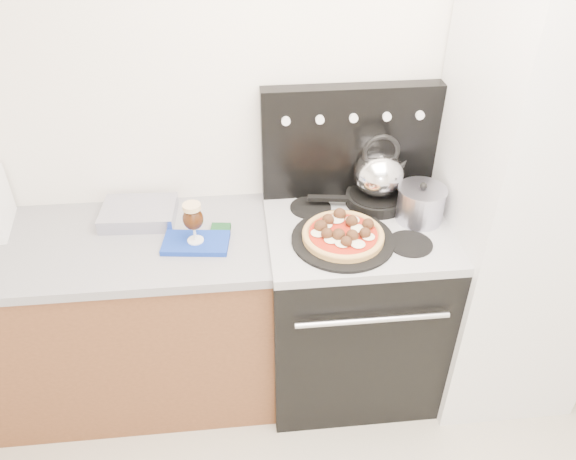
{
  "coord_description": "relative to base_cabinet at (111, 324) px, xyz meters",
  "views": [
    {
      "loc": [
        -0.41,
        -0.7,
        2.28
      ],
      "look_at": [
        -0.23,
        1.05,
        1.01
      ],
      "focal_mm": 35.0,
      "sensor_mm": 36.0,
      "label": 1
    }
  ],
  "objects": [
    {
      "name": "oven_mitt",
      "position": [
        0.43,
        -0.07,
        0.48
      ],
      "size": [
        0.28,
        0.18,
        0.02
      ],
      "primitive_type": "cube",
      "rotation": [
        0.0,
        0.0,
        -0.12
      ],
      "color": "#1332A0",
      "rests_on": "countertop"
    },
    {
      "name": "fridge",
      "position": [
        1.8,
        -0.05,
        0.52
      ],
      "size": [
        0.64,
        0.68,
        1.9
      ],
      "primitive_type": "cube",
      "color": "silver",
      "rests_on": "ground"
    },
    {
      "name": "stove_body",
      "position": [
        1.1,
        -0.02,
        0.01
      ],
      "size": [
        0.76,
        0.65,
        0.88
      ],
      "primitive_type": "cube",
      "color": "black",
      "rests_on": "ground"
    },
    {
      "name": "beer_glass",
      "position": [
        0.43,
        -0.07,
        0.58
      ],
      "size": [
        0.09,
        0.09,
        0.18
      ],
      "primitive_type": null,
      "rotation": [
        0.0,
        0.0,
        -0.06
      ],
      "color": "black",
      "rests_on": "oven_mitt"
    },
    {
      "name": "skillet",
      "position": [
        1.22,
        0.13,
        0.51
      ],
      "size": [
        0.3,
        0.3,
        0.05
      ],
      "primitive_type": "cylinder",
      "rotation": [
        0.0,
        0.0,
        -0.14
      ],
      "color": "black",
      "rests_on": "cooktop"
    },
    {
      "name": "stock_pot",
      "position": [
        1.37,
        -0.0,
        0.56
      ],
      "size": [
        0.25,
        0.25,
        0.14
      ],
      "primitive_type": "cylinder",
      "rotation": [
        0.0,
        0.0,
        -0.32
      ],
      "color": "#ADACC0",
      "rests_on": "cooktop"
    },
    {
      "name": "pizza",
      "position": [
        1.02,
        -0.12,
        0.53
      ],
      "size": [
        0.41,
        0.41,
        0.05
      ],
      "primitive_type": null,
      "rotation": [
        0.0,
        0.0,
        0.29
      ],
      "color": "#ED9958",
      "rests_on": "pizza_pan"
    },
    {
      "name": "tea_kettle",
      "position": [
        1.22,
        0.13,
        0.66
      ],
      "size": [
        0.25,
        0.25,
        0.24
      ],
      "primitive_type": null,
      "rotation": [
        0.0,
        0.0,
        0.17
      ],
      "color": "silver",
      "rests_on": "skillet"
    },
    {
      "name": "backguard",
      "position": [
        1.1,
        0.25,
        0.74
      ],
      "size": [
        0.76,
        0.08,
        0.5
      ],
      "primitive_type": "cube",
      "color": "black",
      "rests_on": "cooktop"
    },
    {
      "name": "pizza_pan",
      "position": [
        1.02,
        -0.12,
        0.5
      ],
      "size": [
        0.45,
        0.45,
        0.01
      ],
      "primitive_type": "cylinder",
      "rotation": [
        0.0,
        0.0,
        -0.08
      ],
      "color": "black",
      "rests_on": "cooktop"
    },
    {
      "name": "foil_sheet",
      "position": [
        0.19,
        0.14,
        0.5
      ],
      "size": [
        0.32,
        0.24,
        0.06
      ],
      "primitive_type": "cube",
      "rotation": [
        0.0,
        0.0,
        -0.05
      ],
      "color": "silver",
      "rests_on": "countertop"
    },
    {
      "name": "countertop",
      "position": [
        0.0,
        0.0,
        0.45
      ],
      "size": [
        1.48,
        0.63,
        0.04
      ],
      "primitive_type": "cube",
      "color": "gray",
      "rests_on": "base_cabinet"
    },
    {
      "name": "room_shell",
      "position": [
        1.02,
        -0.91,
        0.82
      ],
      "size": [
        3.52,
        3.01,
        2.52
      ],
      "color": "#BCB19C",
      "rests_on": "ground"
    },
    {
      "name": "cooktop",
      "position": [
        1.1,
        -0.02,
        0.47
      ],
      "size": [
        0.76,
        0.65,
        0.04
      ],
      "primitive_type": "cube",
      "color": "#ADADB2",
      "rests_on": "stove_body"
    },
    {
      "name": "base_cabinet",
      "position": [
        0.0,
        0.0,
        0.0
      ],
      "size": [
        1.45,
        0.6,
        0.86
      ],
      "primitive_type": "cube",
      "color": "brown",
      "rests_on": "ground"
    }
  ]
}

